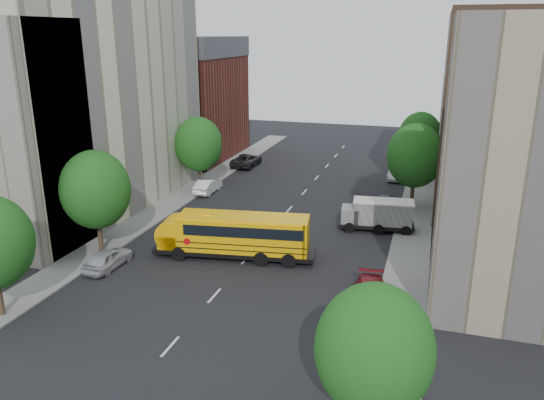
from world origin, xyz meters
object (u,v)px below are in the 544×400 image
at_px(parked_car_1, 208,186).
at_px(street_tree_2, 198,144).
at_px(street_tree_4, 415,156).
at_px(safari_truck, 378,215).
at_px(school_bus, 233,233).
at_px(parked_car_5, 396,173).
at_px(parked_car_2, 247,160).
at_px(street_tree_3, 374,350).
at_px(street_tree_5, 420,136).
at_px(street_tree_1, 95,190).
at_px(parked_car_0, 108,258).
at_px(parked_car_4, 386,205).
at_px(parked_car_3, 370,295).

bearing_deg(parked_car_1, street_tree_2, -40.15).
xyz_separation_m(street_tree_4, safari_truck, (-2.46, -7.09, -3.68)).
distance_m(school_bus, parked_car_1, 17.12).
height_order(parked_car_1, parked_car_5, parked_car_5).
distance_m(safari_truck, parked_car_2, 25.52).
distance_m(street_tree_3, street_tree_5, 44.00).
xyz_separation_m(street_tree_1, street_tree_5, (22.00, 30.00, -0.25)).
bearing_deg(street_tree_2, parked_car_0, -83.97).
bearing_deg(street_tree_2, parked_car_5, 27.07).
distance_m(safari_truck, parked_car_4, 4.59).
bearing_deg(street_tree_4, safari_truck, -109.10).
xyz_separation_m(street_tree_4, parked_car_0, (-19.85, -20.32, -4.35)).
bearing_deg(street_tree_1, parked_car_0, -47.26).
height_order(safari_truck, parked_car_1, safari_truck).
bearing_deg(school_bus, parked_car_0, -159.18).
relative_size(street_tree_2, school_bus, 0.63).
bearing_deg(safari_truck, parked_car_4, 80.20).
bearing_deg(parked_car_4, street_tree_2, 169.22).
bearing_deg(school_bus, parked_car_4, 45.09).
xyz_separation_m(safari_truck, parked_car_0, (-17.39, -13.23, -0.68)).
relative_size(street_tree_1, safari_truck, 1.24).
distance_m(parked_car_1, parked_car_2, 11.99).
bearing_deg(parked_car_5, parked_car_2, -179.30).
height_order(parked_car_1, parked_car_4, parked_car_4).
xyz_separation_m(parked_car_3, parked_car_4, (-0.80, 17.81, 0.10)).
bearing_deg(parked_car_4, parked_car_3, -90.86).
height_order(street_tree_2, safari_truck, street_tree_2).
bearing_deg(parked_car_4, street_tree_3, -89.16).
bearing_deg(parked_car_1, street_tree_4, -177.72).
height_order(street_tree_3, parked_car_2, street_tree_3).
bearing_deg(parked_car_2, street_tree_3, 116.74).
bearing_deg(street_tree_1, parked_car_5, 54.85).
bearing_deg(parked_car_0, street_tree_1, -45.10).
distance_m(street_tree_4, school_bus, 20.23).
relative_size(safari_truck, parked_car_2, 1.12).
bearing_deg(parked_car_2, parked_car_4, 145.00).
bearing_deg(parked_car_1, parked_car_2, -90.90).
height_order(school_bus, parked_car_1, school_bus).
distance_m(street_tree_4, safari_truck, 8.36).
bearing_deg(street_tree_2, parked_car_4, -7.35).
height_order(street_tree_2, parked_car_5, street_tree_2).
bearing_deg(street_tree_3, safari_truck, 95.63).
bearing_deg(parked_car_3, street_tree_5, 81.73).
bearing_deg(street_tree_3, parked_car_5, 92.99).
distance_m(parked_car_2, parked_car_4, 22.76).
xyz_separation_m(street_tree_1, parked_car_0, (2.15, -2.32, -4.23)).
height_order(parked_car_0, parked_car_3, parked_car_0).
bearing_deg(street_tree_4, school_bus, -127.10).
relative_size(school_bus, parked_car_5, 2.68).
bearing_deg(safari_truck, street_tree_2, 153.49).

